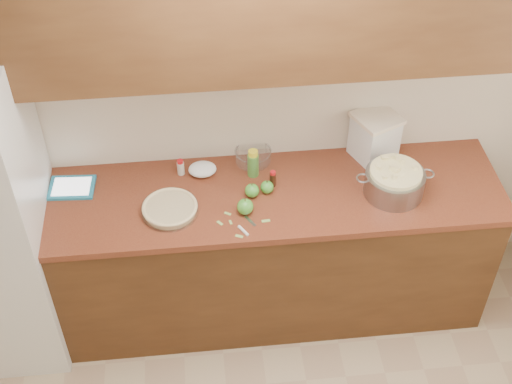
{
  "coord_description": "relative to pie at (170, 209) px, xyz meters",
  "views": [
    {
      "loc": [
        -0.28,
        -1.24,
        3.5
      ],
      "look_at": [
        -0.0,
        1.43,
        0.98
      ],
      "focal_mm": 50.0,
      "sensor_mm": 36.0,
      "label": 1
    }
  ],
  "objects": [
    {
      "name": "counter_run",
      "position": [
        0.45,
        0.09,
        -0.48
      ],
      "size": [
        2.64,
        0.68,
        0.92
      ],
      "color": "#512E16",
      "rests_on": "ground"
    },
    {
      "name": "upper_cabinets",
      "position": [
        0.45,
        0.25,
        1.01
      ],
      "size": [
        2.6,
        0.34,
        0.7
      ],
      "primitive_type": "cube",
      "color": "brown",
      "rests_on": "room_shell"
    },
    {
      "name": "pie",
      "position": [
        0.0,
        0.0,
        0.0
      ],
      "size": [
        0.29,
        0.29,
        0.05
      ],
      "rotation": [
        0.0,
        0.0,
        -0.28
      ],
      "color": "silver",
      "rests_on": "counter_run"
    },
    {
      "name": "colander",
      "position": [
        1.17,
        0.03,
        0.05
      ],
      "size": [
        0.41,
        0.31,
        0.15
      ],
      "rotation": [
        0.0,
        0.0,
        -0.39
      ],
      "color": "gray",
      "rests_on": "counter_run"
    },
    {
      "name": "flour_canister",
      "position": [
        1.13,
        0.33,
        0.11
      ],
      "size": [
        0.29,
        0.29,
        0.27
      ],
      "rotation": [
        0.0,
        0.0,
        0.43
      ],
      "color": "silver",
      "rests_on": "counter_run"
    },
    {
      "name": "tablet",
      "position": [
        -0.52,
        0.23,
        -0.02
      ],
      "size": [
        0.25,
        0.2,
        0.02
      ],
      "rotation": [
        0.0,
        0.0,
        -0.07
      ],
      "color": "teal",
      "rests_on": "counter_run"
    },
    {
      "name": "paring_knife",
      "position": [
        0.37,
        -0.17,
        -0.02
      ],
      "size": [
        0.1,
        0.15,
        0.02
      ],
      "rotation": [
        0.0,
        0.0,
        0.54
      ],
      "color": "gray",
      "rests_on": "counter_run"
    },
    {
      "name": "lemon_bottle",
      "position": [
        0.45,
        0.24,
        0.05
      ],
      "size": [
        0.06,
        0.06,
        0.17
      ],
      "rotation": [
        0.0,
        0.0,
        0.12
      ],
      "color": "#4C8C38",
      "rests_on": "counter_run"
    },
    {
      "name": "cinnamon_shaker",
      "position": [
        0.06,
        0.29,
        0.02
      ],
      "size": [
        0.04,
        0.04,
        0.09
      ],
      "rotation": [
        0.0,
        0.0,
        0.18
      ],
      "color": "beige",
      "rests_on": "counter_run"
    },
    {
      "name": "vanilla_bottle",
      "position": [
        0.55,
        0.15,
        0.02
      ],
      "size": [
        0.03,
        0.03,
        0.1
      ],
      "rotation": [
        0.0,
        0.0,
        0.09
      ],
      "color": "black",
      "rests_on": "counter_run"
    },
    {
      "name": "mixing_bowl",
      "position": [
        0.46,
        0.36,
        0.02
      ],
      "size": [
        0.2,
        0.2,
        0.08
      ],
      "rotation": [
        0.0,
        0.0,
        -0.07
      ],
      "color": "silver",
      "rests_on": "counter_run"
    },
    {
      "name": "paper_towel",
      "position": [
        0.18,
        0.28,
        0.01
      ],
      "size": [
        0.16,
        0.13,
        0.06
      ],
      "primitive_type": "ellipsoid",
      "rotation": [
        0.0,
        0.0,
        -0.03
      ],
      "color": "white",
      "rests_on": "counter_run"
    },
    {
      "name": "apple_left",
      "position": [
        0.43,
        0.08,
        0.01
      ],
      "size": [
        0.08,
        0.08,
        0.09
      ],
      "color": "#44952E",
      "rests_on": "counter_run"
    },
    {
      "name": "apple_center",
      "position": [
        0.51,
        0.1,
        0.01
      ],
      "size": [
        0.07,
        0.07,
        0.08
      ],
      "color": "#44952E",
      "rests_on": "counter_run"
    },
    {
      "name": "apple_front",
      "position": [
        0.38,
        -0.04,
        0.02
      ],
      "size": [
        0.08,
        0.08,
        0.1
      ],
      "color": "#44952E",
      "rests_on": "counter_run"
    },
    {
      "name": "peel_a",
      "position": [
        0.3,
        -0.11,
        -0.02
      ],
      "size": [
        0.02,
        0.03,
        0.0
      ],
      "primitive_type": "cube",
      "rotation": [
        0.0,
        0.0,
        -1.36
      ],
      "color": "#92B859",
      "rests_on": "counter_run"
    },
    {
      "name": "peel_b",
      "position": [
        0.34,
        -0.21,
        -0.02
      ],
      "size": [
        0.04,
        0.03,
        0.0
      ],
      "primitive_type": "cube",
      "rotation": [
        0.0,
        0.0,
        -0.42
      ],
      "color": "#92B859",
      "rests_on": "counter_run"
    },
    {
      "name": "peel_c",
      "position": [
        0.29,
        -0.04,
        -0.02
      ],
      "size": [
        0.04,
        0.03,
        0.0
      ],
      "primitive_type": "cube",
      "rotation": [
        0.0,
        0.0,
        2.61
      ],
      "color": "#92B859",
      "rests_on": "counter_run"
    },
    {
      "name": "peel_d",
      "position": [
        0.48,
        -0.12,
        -0.02
      ],
      "size": [
        0.04,
        0.02,
        0.0
      ],
      "primitive_type": "cube",
      "rotation": [
        0.0,
        0.0,
        0.07
      ],
      "color": "#92B859",
      "rests_on": "counter_run"
    },
    {
      "name": "peel_e",
      "position": [
        0.25,
        -0.11,
        -0.02
      ],
      "size": [
        0.03,
        0.04,
        0.0
      ],
      "primitive_type": "cube",
      "rotation": [
        0.0,
        0.0,
        -0.87
      ],
      "color": "#92B859",
      "rests_on": "counter_run"
    }
  ]
}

